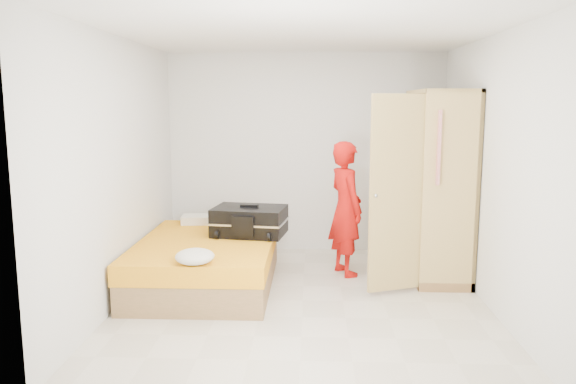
{
  "coord_description": "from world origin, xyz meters",
  "views": [
    {
      "loc": [
        0.08,
        -5.38,
        1.96
      ],
      "look_at": [
        -0.18,
        0.64,
        1.0
      ],
      "focal_mm": 35.0,
      "sensor_mm": 36.0,
      "label": 1
    }
  ],
  "objects_px": {
    "bed": "(207,262)",
    "suitcase": "(249,221)",
    "wardrobe": "(435,190)",
    "round_cushion": "(195,256)",
    "person": "(346,208)"
  },
  "relations": [
    {
      "from": "bed",
      "to": "wardrobe",
      "type": "bearing_deg",
      "value": 9.05
    },
    {
      "from": "person",
      "to": "round_cushion",
      "type": "relative_size",
      "value": 4.26
    },
    {
      "from": "bed",
      "to": "suitcase",
      "type": "relative_size",
      "value": 2.31
    },
    {
      "from": "suitcase",
      "to": "bed",
      "type": "bearing_deg",
      "value": -139.1
    },
    {
      "from": "wardrobe",
      "to": "round_cushion",
      "type": "distance_m",
      "value": 2.79
    },
    {
      "from": "wardrobe",
      "to": "person",
      "type": "height_order",
      "value": "wardrobe"
    },
    {
      "from": "bed",
      "to": "suitcase",
      "type": "distance_m",
      "value": 0.66
    },
    {
      "from": "person",
      "to": "suitcase",
      "type": "xyz_separation_m",
      "value": [
        -1.08,
        -0.2,
        -0.11
      ]
    },
    {
      "from": "wardrobe",
      "to": "round_cushion",
      "type": "xyz_separation_m",
      "value": [
        -2.44,
        -1.29,
        -0.43
      ]
    },
    {
      "from": "bed",
      "to": "person",
      "type": "xyz_separation_m",
      "value": [
        1.52,
        0.48,
        0.52
      ]
    },
    {
      "from": "suitcase",
      "to": "round_cushion",
      "type": "xyz_separation_m",
      "value": [
        -0.37,
        -1.17,
        -0.09
      ]
    },
    {
      "from": "wardrobe",
      "to": "round_cushion",
      "type": "height_order",
      "value": "wardrobe"
    },
    {
      "from": "suitcase",
      "to": "round_cushion",
      "type": "bearing_deg",
      "value": -99.23
    },
    {
      "from": "person",
      "to": "round_cushion",
      "type": "distance_m",
      "value": 2.01
    },
    {
      "from": "wardrobe",
      "to": "round_cushion",
      "type": "relative_size",
      "value": 5.83
    }
  ]
}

